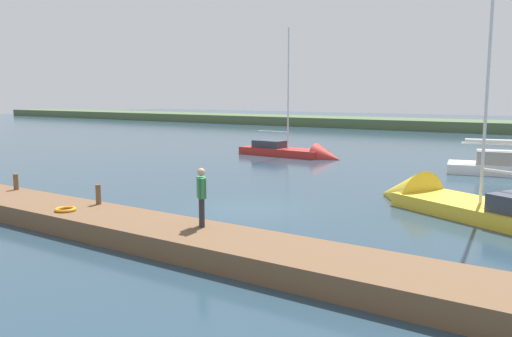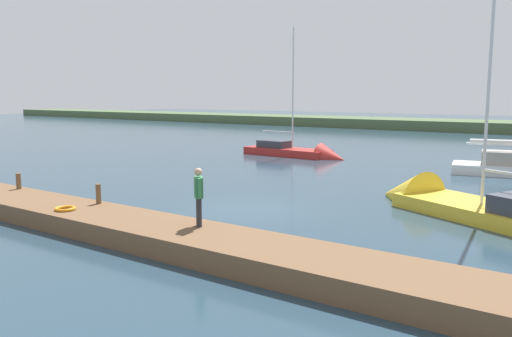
{
  "view_description": "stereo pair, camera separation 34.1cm",
  "coord_description": "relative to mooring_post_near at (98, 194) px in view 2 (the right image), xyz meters",
  "views": [
    {
      "loc": [
        -10.79,
        15.54,
        4.25
      ],
      "look_at": [
        -0.43,
        0.12,
        1.59
      ],
      "focal_mm": 36.43,
      "sensor_mm": 36.0,
      "label": 1
    },
    {
      "loc": [
        -11.08,
        15.35,
        4.25
      ],
      "look_at": [
        -0.43,
        0.12,
        1.59
      ],
      "focal_mm": 36.43,
      "sensor_mm": 36.0,
      "label": 2
    }
  ],
  "objects": [
    {
      "name": "ground_plane",
      "position": [
        -3.15,
        -4.3,
        -0.93
      ],
      "size": [
        200.0,
        200.0,
        0.0
      ],
      "primitive_type": "plane",
      "color": "#263D4C"
    },
    {
      "name": "far_shoreline",
      "position": [
        -3.15,
        -53.57,
        -0.93
      ],
      "size": [
        180.0,
        8.0,
        2.4
      ],
      "primitive_type": "cube",
      "color": "#4C603D",
      "rests_on": "ground_plane"
    },
    {
      "name": "dock_pier",
      "position": [
        -3.15,
        0.81,
        -0.63
      ],
      "size": [
        20.99,
        2.3,
        0.59
      ],
      "primitive_type": "cube",
      "color": "brown",
      "rests_on": "ground_plane"
    },
    {
      "name": "mooring_post_near",
      "position": [
        0.0,
        0.0,
        0.0
      ],
      "size": [
        0.18,
        0.18,
        0.67
      ],
      "primitive_type": "cylinder",
      "color": "brown",
      "rests_on": "dock_pier"
    },
    {
      "name": "mooring_post_far",
      "position": [
        4.83,
        0.0,
        -0.03
      ],
      "size": [
        0.19,
        0.19,
        0.62
      ],
      "primitive_type": "cylinder",
      "color": "brown",
      "rests_on": "dock_pier"
    },
    {
      "name": "life_ring_buoy",
      "position": [
        0.05,
        1.27,
        -0.29
      ],
      "size": [
        0.66,
        0.66,
        0.1
      ],
      "primitive_type": "torus",
      "color": "orange",
      "rests_on": "dock_pier"
    },
    {
      "name": "sailboat_far_right",
      "position": [
        3.61,
        -19.86,
        -0.84
      ],
      "size": [
        7.76,
        2.41,
        9.73
      ],
      "rotation": [
        0.0,
        0.0,
        3.09
      ],
      "color": "#B22823",
      "rests_on": "ground_plane"
    },
    {
      "name": "sailboat_far_left",
      "position": [
        -9.69,
        -8.22,
        -0.77
      ],
      "size": [
        9.46,
        6.24,
        10.96
      ],
      "rotation": [
        0.0,
        0.0,
        -0.45
      ],
      "color": "gold",
      "rests_on": "ground_plane"
    },
    {
      "name": "person_on_dock",
      "position": [
        -4.8,
        0.35,
        0.61
      ],
      "size": [
        0.48,
        0.47,
        1.65
      ],
      "rotation": [
        0.0,
        0.0,
        0.81
      ],
      "color": "#28282D",
      "rests_on": "dock_pier"
    }
  ]
}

